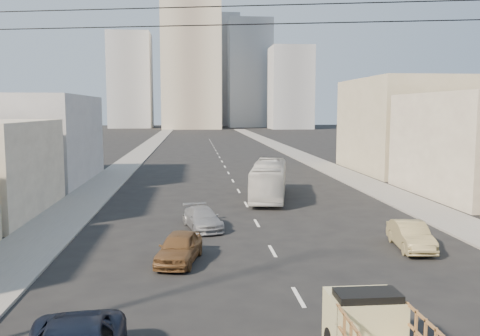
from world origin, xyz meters
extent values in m
cube|color=slate|center=(-11.75, 70.00, 0.06)|extent=(3.50, 180.00, 0.12)
cube|color=slate|center=(11.75, 70.00, 0.06)|extent=(3.50, 180.00, 0.12)
cube|color=silver|center=(0.00, 8.00, 0.01)|extent=(0.15, 2.00, 0.01)
cube|color=silver|center=(0.00, 14.00, 0.01)|extent=(0.15, 2.00, 0.01)
cube|color=silver|center=(0.00, 20.00, 0.01)|extent=(0.15, 2.00, 0.01)
cube|color=silver|center=(0.00, 26.00, 0.01)|extent=(0.15, 2.00, 0.01)
cube|color=silver|center=(0.00, 32.00, 0.01)|extent=(0.15, 2.00, 0.01)
cube|color=silver|center=(0.00, 38.00, 0.01)|extent=(0.15, 2.00, 0.01)
cube|color=silver|center=(0.00, 44.00, 0.01)|extent=(0.15, 2.00, 0.01)
cube|color=silver|center=(0.00, 50.00, 0.01)|extent=(0.15, 2.00, 0.01)
cube|color=silver|center=(0.00, 56.00, 0.01)|extent=(0.15, 2.00, 0.01)
cube|color=silver|center=(0.00, 62.00, 0.01)|extent=(0.15, 2.00, 0.01)
cube|color=silver|center=(0.00, 68.00, 0.01)|extent=(0.15, 2.00, 0.01)
cube|color=silver|center=(0.00, 74.00, 0.01)|extent=(0.15, 2.00, 0.01)
cube|color=silver|center=(0.00, 80.00, 0.01)|extent=(0.15, 2.00, 0.01)
cube|color=silver|center=(0.00, 86.00, 0.01)|extent=(0.15, 2.00, 0.01)
cube|color=silver|center=(0.00, 92.00, 0.01)|extent=(0.15, 2.00, 0.01)
cube|color=silver|center=(0.00, 98.00, 0.01)|extent=(0.15, 2.00, 0.01)
cube|color=silver|center=(0.00, 104.00, 0.01)|extent=(0.15, 2.00, 0.01)
cube|color=tan|center=(0.87, 3.56, 0.95)|extent=(1.90, 1.60, 1.50)
cube|color=black|center=(0.87, 3.31, 1.55)|extent=(1.70, 0.90, 0.70)
imported|color=silver|center=(2.00, 28.45, 1.40)|extent=(4.26, 10.30, 2.79)
imported|color=brown|center=(-4.39, 12.62, 0.67)|extent=(2.35, 4.17, 1.34)
imported|color=#928355|center=(6.72, 13.75, 0.66)|extent=(1.86, 4.13, 1.31)
imported|color=gray|center=(-3.24, 18.90, 0.60)|extent=(2.54, 4.39, 1.20)
cylinder|color=black|center=(0.00, 1.50, 9.00)|extent=(23.01, 5.02, 0.02)
cylinder|color=black|center=(0.00, 1.50, 8.60)|extent=(23.01, 5.02, 0.02)
cube|color=tan|center=(20.00, 44.00, 5.00)|extent=(12.00, 16.00, 10.00)
cube|color=#969699|center=(-19.50, 39.00, 4.00)|extent=(12.00, 16.00, 8.00)
cube|color=tan|center=(-4.00, 170.00, 30.00)|extent=(20.00, 20.00, 60.00)
cube|color=#919499|center=(18.00, 185.00, 20.00)|extent=(16.00, 16.00, 40.00)
cube|color=#919499|center=(-26.00, 180.00, 17.00)|extent=(15.00, 15.00, 34.00)
cube|color=#969699|center=(6.00, 200.00, 22.00)|extent=(18.00, 18.00, 44.00)
cube|color=#919499|center=(30.00, 165.00, 14.00)|extent=(14.00, 14.00, 28.00)
camera|label=1|loc=(-3.74, -9.37, 6.74)|focal=38.00mm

